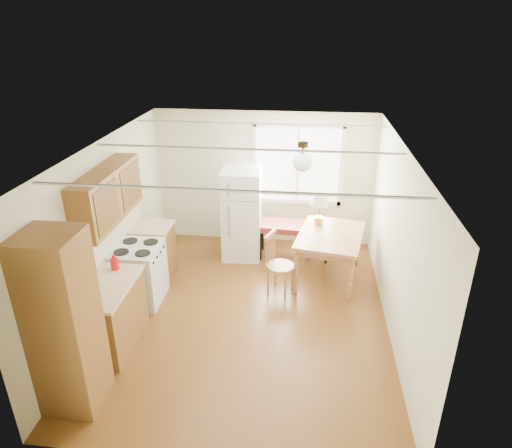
% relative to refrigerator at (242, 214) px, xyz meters
% --- Properties ---
extents(room_shell, '(4.60, 5.60, 2.62)m').
position_rel_refrigerator_xyz_m(room_shell, '(0.34, -1.80, 0.44)').
color(room_shell, '#4E2C10').
rests_on(room_shell, ground).
extents(kitchen_run, '(0.65, 3.40, 2.20)m').
position_rel_refrigerator_xyz_m(kitchen_run, '(-1.38, -2.43, 0.03)').
color(kitchen_run, brown).
rests_on(kitchen_run, ground).
extents(window_unit, '(1.64, 0.05, 1.51)m').
position_rel_refrigerator_xyz_m(window_unit, '(0.94, 0.67, 0.74)').
color(window_unit, white).
rests_on(window_unit, room_shell).
extents(pendant_light, '(0.26, 0.26, 0.40)m').
position_rel_refrigerator_xyz_m(pendant_light, '(1.04, -1.40, 1.42)').
color(pendant_light, black).
rests_on(pendant_light, room_shell).
extents(refrigerator, '(0.70, 0.72, 1.63)m').
position_rel_refrigerator_xyz_m(refrigerator, '(0.00, 0.00, 0.00)').
color(refrigerator, silver).
rests_on(refrigerator, ground).
extents(bench, '(1.42, 0.61, 0.64)m').
position_rel_refrigerator_xyz_m(bench, '(0.94, 0.06, -0.24)').
color(bench, maroon).
rests_on(bench, ground).
extents(dining_table, '(1.21, 1.47, 0.82)m').
position_rel_refrigerator_xyz_m(dining_table, '(1.54, -0.64, -0.10)').
color(dining_table, '#9D6A3C').
rests_on(dining_table, ground).
extents(chair, '(0.48, 0.47, 0.98)m').
position_rel_refrigerator_xyz_m(chair, '(0.69, -1.09, -0.25)').
color(chair, '#9D6A3C').
rests_on(chair, ground).
extents(table_lamp, '(0.32, 0.32, 0.56)m').
position_rel_refrigerator_xyz_m(table_lamp, '(1.35, -0.27, 0.41)').
color(table_lamp, '#C38F3E').
rests_on(table_lamp, dining_table).
extents(coffee_maker, '(0.25, 0.29, 0.37)m').
position_rel_refrigerator_xyz_m(coffee_maker, '(-1.38, -3.12, 0.22)').
color(coffee_maker, black).
rests_on(coffee_maker, kitchen_run).
extents(kettle, '(0.11, 0.11, 0.21)m').
position_rel_refrigerator_xyz_m(kettle, '(-1.39, -2.24, 0.17)').
color(kettle, red).
rests_on(kettle, kitchen_run).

